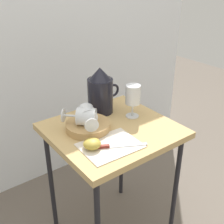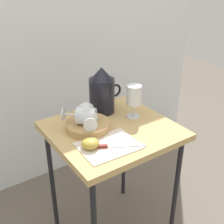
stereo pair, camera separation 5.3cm
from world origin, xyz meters
The scene contains 10 objects.
curtain_drape centered at (0.00, 0.70, 0.94)m, with size 2.40×0.03×1.88m, color white.
table centered at (0.00, 0.00, 0.60)m, with size 0.55×0.51×0.67m.
linen_napkin centered at (-0.10, -0.11, 0.67)m, with size 0.24×0.18×0.00m, color silver.
basket_tray centered at (-0.10, 0.05, 0.68)m, with size 0.20×0.20×0.04m, color tan.
pitcher centered at (0.05, 0.17, 0.76)m, with size 0.18×0.13×0.23m.
wine_glass_upright centered at (0.15, 0.03, 0.77)m, with size 0.07×0.07×0.16m.
wine_glass_tipped_near centered at (-0.11, 0.04, 0.74)m, with size 0.15×0.15×0.08m.
wine_glass_tipped_far centered at (-0.10, 0.05, 0.74)m, with size 0.12×0.16×0.08m.
apple_half_left centered at (-0.17, -0.09, 0.69)m, with size 0.07×0.07×0.04m, color #B29938.
knife centered at (-0.11, -0.13, 0.68)m, with size 0.22×0.13×0.01m.
Camera 2 is at (-0.64, -0.94, 1.32)m, focal length 46.08 mm.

